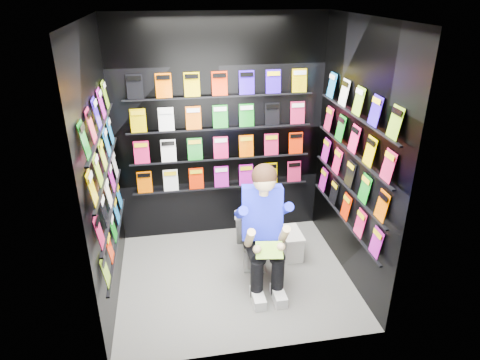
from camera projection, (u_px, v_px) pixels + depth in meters
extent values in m
plane|color=slate|center=(235.00, 278.00, 4.55)|extent=(2.40, 2.40, 0.00)
plane|color=white|center=(233.00, 17.00, 3.46)|extent=(2.40, 2.40, 0.00)
cube|color=black|center=(220.00, 132.00, 4.89)|extent=(2.40, 0.04, 2.60)
cube|color=black|center=(257.00, 218.00, 3.11)|extent=(2.40, 0.04, 2.60)
cube|color=black|center=(102.00, 174.00, 3.81)|extent=(0.04, 2.00, 2.60)
cube|color=black|center=(355.00, 157.00, 4.19)|extent=(0.04, 2.00, 2.60)
imported|color=white|center=(253.00, 229.00, 4.74)|extent=(0.52, 0.80, 0.73)
cube|color=silver|center=(291.00, 245.00, 4.88)|extent=(0.20, 0.37, 0.27)
cube|color=silver|center=(291.00, 233.00, 4.81)|extent=(0.22, 0.39, 0.03)
cube|color=green|center=(269.00, 250.00, 4.00)|extent=(0.27, 0.19, 0.11)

